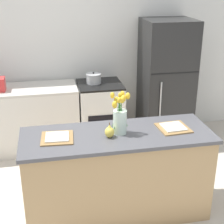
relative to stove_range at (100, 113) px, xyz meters
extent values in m
plane|color=beige|center=(-0.10, -1.60, -0.44)|extent=(10.00, 10.00, 0.00)
cube|color=silver|center=(-0.10, 0.40, 0.91)|extent=(5.20, 0.08, 2.70)
cube|color=tan|center=(-0.10, -1.60, -0.01)|extent=(1.76, 0.62, 0.85)
cube|color=#4C4C51|center=(-0.10, -1.60, 0.43)|extent=(1.80, 0.66, 0.03)
cube|color=silver|center=(-1.16, 0.00, -0.01)|extent=(1.68, 0.60, 0.85)
cube|color=beige|center=(-1.16, 0.00, 0.43)|extent=(1.68, 0.60, 0.03)
cube|color=silver|center=(0.00, 0.00, -0.01)|extent=(0.60, 0.60, 0.86)
cube|color=black|center=(0.00, 0.00, 0.43)|extent=(0.60, 0.60, 0.02)
cube|color=black|center=(0.00, -0.30, -0.04)|extent=(0.42, 0.01, 0.28)
cube|color=black|center=(0.95, 0.00, 0.42)|extent=(0.68, 0.64, 1.72)
cube|color=black|center=(0.95, -0.32, 0.62)|extent=(0.67, 0.01, 0.01)
cylinder|color=#B2B5B7|center=(0.76, -0.34, 0.14)|extent=(0.02, 0.02, 0.74)
cylinder|color=silver|center=(-0.07, -1.59, 0.56)|extent=(0.13, 0.13, 0.23)
cylinder|color=#3D8438|center=(-0.05, -1.59, 0.65)|extent=(0.11, 0.01, 0.28)
ellipsoid|color=yellow|center=(0.00, -1.59, 0.81)|extent=(0.04, 0.04, 0.06)
cylinder|color=#3D8438|center=(-0.05, -1.56, 0.65)|extent=(0.03, 0.03, 0.30)
ellipsoid|color=yellow|center=(-0.04, -1.55, 0.82)|extent=(0.04, 0.04, 0.06)
cylinder|color=#3D8438|center=(-0.07, -1.57, 0.65)|extent=(0.02, 0.06, 0.28)
ellipsoid|color=yellow|center=(-0.06, -1.54, 0.81)|extent=(0.03, 0.03, 0.05)
cylinder|color=#3D8438|center=(-0.09, -1.57, 0.63)|extent=(0.03, 0.05, 0.24)
ellipsoid|color=yellow|center=(-0.10, -1.55, 0.77)|extent=(0.04, 0.04, 0.07)
cylinder|color=#3D8438|center=(-0.10, -1.58, 0.65)|extent=(0.08, 0.04, 0.29)
ellipsoid|color=yellow|center=(-0.14, -1.56, 0.82)|extent=(0.04, 0.04, 0.06)
cylinder|color=#3D8438|center=(-0.10, -1.60, 0.62)|extent=(0.08, 0.05, 0.22)
ellipsoid|color=yellow|center=(-0.13, -1.62, 0.75)|extent=(0.05, 0.05, 0.07)
cylinder|color=#3D8438|center=(-0.08, -1.61, 0.64)|extent=(0.03, 0.06, 0.27)
ellipsoid|color=yellow|center=(-0.09, -1.63, 0.79)|extent=(0.04, 0.04, 0.06)
cylinder|color=#3D8438|center=(-0.07, -1.60, 0.64)|extent=(0.02, 0.05, 0.26)
ellipsoid|color=yellow|center=(-0.06, -1.62, 0.79)|extent=(0.04, 0.04, 0.07)
cylinder|color=#3D8438|center=(-0.06, -1.60, 0.64)|extent=(0.04, 0.03, 0.27)
ellipsoid|color=yellow|center=(-0.05, -1.61, 0.80)|extent=(0.04, 0.04, 0.07)
ellipsoid|color=#E5CC4C|center=(-0.18, -1.65, 0.50)|extent=(0.09, 0.09, 0.10)
cone|color=#E5CC4C|center=(-0.18, -1.65, 0.56)|extent=(0.05, 0.05, 0.04)
cylinder|color=brown|center=(-0.18, -1.65, 0.58)|extent=(0.01, 0.01, 0.02)
cube|color=olive|center=(-0.66, -1.59, 0.45)|extent=(0.31, 0.31, 0.01)
cube|color=silver|center=(-0.66, -1.59, 0.47)|extent=(0.22, 0.22, 0.01)
cube|color=olive|center=(0.46, -1.59, 0.45)|extent=(0.31, 0.31, 0.01)
cube|color=silver|center=(0.46, -1.59, 0.47)|extent=(0.22, 0.22, 0.01)
cylinder|color=#B2B5B7|center=(-0.08, 0.04, 0.50)|extent=(0.20, 0.20, 0.12)
cylinder|color=#B2B5B7|center=(-0.08, 0.04, 0.57)|extent=(0.21, 0.21, 0.01)
sphere|color=black|center=(-0.08, 0.04, 0.59)|extent=(0.02, 0.02, 0.02)
camera|label=1|loc=(-0.71, -4.42, 1.84)|focal=55.00mm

